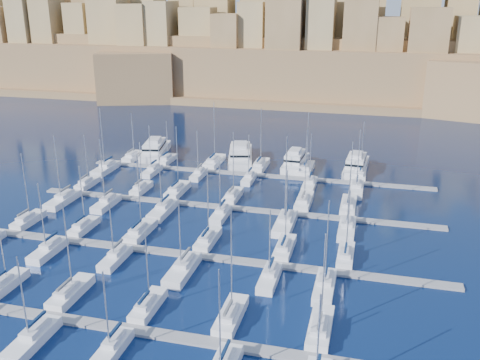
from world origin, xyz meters
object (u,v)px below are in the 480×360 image
(sailboat_4, at_px, (231,316))
(motor_yacht_c, at_px, (295,161))
(motor_yacht_a, at_px, (155,149))
(motor_yacht_d, at_px, (356,165))
(sailboat_2, at_px, (70,292))
(motor_yacht_b, at_px, (240,155))

(sailboat_4, relative_size, motor_yacht_c, 1.02)
(motor_yacht_a, height_order, motor_yacht_d, same)
(motor_yacht_a, distance_m, motor_yacht_d, 53.68)
(sailboat_4, relative_size, motor_yacht_d, 0.95)
(sailboat_4, distance_m, motor_yacht_a, 81.45)
(sailboat_4, xyz_separation_m, motor_yacht_a, (-40.71, 70.55, 0.97))
(sailboat_2, distance_m, sailboat_4, 23.96)
(sailboat_2, distance_m, motor_yacht_d, 78.99)
(sailboat_2, relative_size, motor_yacht_c, 0.96)
(sailboat_4, distance_m, motor_yacht_c, 69.36)
(sailboat_2, bearing_deg, sailboat_4, 0.03)
(sailboat_2, relative_size, motor_yacht_b, 0.72)
(motor_yacht_c, bearing_deg, sailboat_4, -88.24)
(motor_yacht_b, bearing_deg, motor_yacht_d, -3.17)
(sailboat_2, height_order, motor_yacht_d, sailboat_2)
(sailboat_2, relative_size, motor_yacht_d, 0.90)
(sailboat_4, height_order, motor_yacht_a, sailboat_4)
(motor_yacht_a, distance_m, motor_yacht_c, 38.60)
(sailboat_4, xyz_separation_m, motor_yacht_c, (-2.13, 69.33, 0.97))
(motor_yacht_c, bearing_deg, sailboat_2, -107.48)
(motor_yacht_b, bearing_deg, sailboat_2, -95.56)
(sailboat_2, bearing_deg, motor_yacht_d, 62.12)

